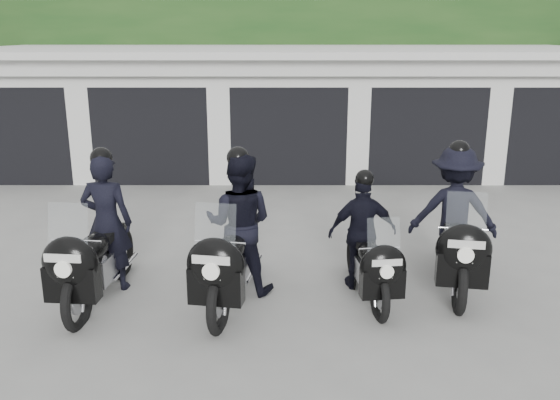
{
  "coord_description": "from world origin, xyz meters",
  "views": [
    {
      "loc": [
        -0.19,
        -7.64,
        3.4
      ],
      "look_at": [
        -0.19,
        0.53,
        1.05
      ],
      "focal_mm": 38.0,
      "sensor_mm": 36.0,
      "label": 1
    }
  ],
  "objects_px": {
    "police_bike_c": "(365,241)",
    "police_bike_a": "(99,240)",
    "police_bike_d": "(455,222)",
    "police_bike_b": "(236,235)"
  },
  "relations": [
    {
      "from": "police_bike_c",
      "to": "police_bike_a",
      "type": "bearing_deg",
      "value": 176.19
    },
    {
      "from": "police_bike_a",
      "to": "police_bike_d",
      "type": "height_order",
      "value": "police_bike_d"
    },
    {
      "from": "police_bike_b",
      "to": "police_bike_a",
      "type": "bearing_deg",
      "value": -169.47
    },
    {
      "from": "police_bike_c",
      "to": "police_bike_d",
      "type": "xyz_separation_m",
      "value": [
        1.28,
        0.38,
        0.14
      ]
    },
    {
      "from": "police_bike_a",
      "to": "police_bike_b",
      "type": "bearing_deg",
      "value": 5.97
    },
    {
      "from": "police_bike_a",
      "to": "police_bike_b",
      "type": "relative_size",
      "value": 0.99
    },
    {
      "from": "police_bike_a",
      "to": "police_bike_d",
      "type": "xyz_separation_m",
      "value": [
        4.74,
        0.55,
        0.07
      ]
    },
    {
      "from": "police_bike_b",
      "to": "police_bike_d",
      "type": "xyz_separation_m",
      "value": [
        2.97,
        0.52,
        0.01
      ]
    },
    {
      "from": "police_bike_b",
      "to": "police_bike_c",
      "type": "bearing_deg",
      "value": 14.07
    },
    {
      "from": "police_bike_a",
      "to": "police_bike_b",
      "type": "height_order",
      "value": "police_bike_b"
    }
  ]
}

